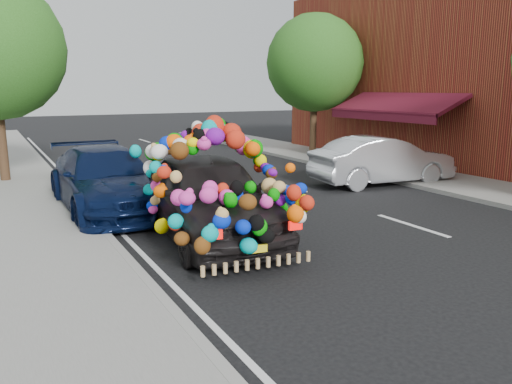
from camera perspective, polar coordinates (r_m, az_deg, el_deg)
ground at (r=9.04m, az=1.11°, el=-6.79°), size 100.00×100.00×0.00m
kerb at (r=8.18m, az=-13.52°, el=-8.69°), size 0.15×60.00×0.13m
footpath_far at (r=16.49m, az=21.11°, el=1.13°), size 3.00×40.00×0.12m
lane_markings at (r=11.19m, az=17.37°, el=-3.65°), size 6.00×50.00×0.01m
tree_far_b at (r=21.34m, az=6.71°, el=14.41°), size 4.00×4.00×5.90m
plush_art_car at (r=9.70m, az=-5.48°, el=1.64°), size 2.80×5.23×2.29m
navy_sedan at (r=12.40m, az=-16.75°, el=1.37°), size 2.14×5.16×1.49m
silver_hatchback at (r=15.64m, az=14.24°, el=3.50°), size 4.56×2.03×1.45m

